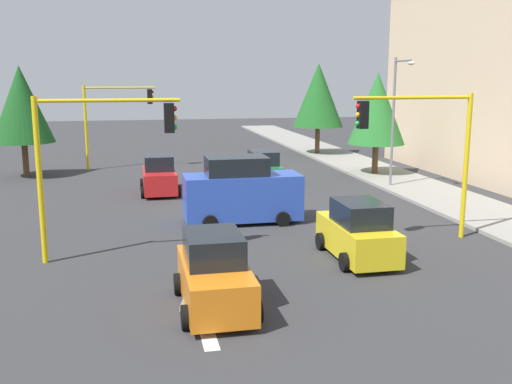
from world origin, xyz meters
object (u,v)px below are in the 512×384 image
at_px(tree_roadside_mid, 377,109).
at_px(car_green, 263,170).
at_px(delivery_van_blue, 241,192).
at_px(traffic_signal_far_right, 114,110).
at_px(tree_roadside_far, 318,95).
at_px(traffic_signal_near_right, 98,145).
at_px(car_orange, 214,275).
at_px(tree_opposite_side, 21,104).
at_px(car_red, 159,176).
at_px(car_yellow, 358,233).
at_px(traffic_signal_near_left, 422,137).
at_px(street_lamp_curbside, 397,108).

height_order(tree_roadside_mid, car_green, tree_roadside_mid).
bearing_deg(delivery_van_blue, traffic_signal_far_right, -161.25).
xyz_separation_m(tree_roadside_far, tree_roadside_mid, (10.00, 0.50, -0.52)).
relative_size(traffic_signal_near_right, tree_roadside_mid, 0.86).
bearing_deg(car_orange, tree_roadside_far, 157.27).
bearing_deg(car_green, tree_opposite_side, -113.77).
xyz_separation_m(traffic_signal_far_right, car_red, (8.87, 2.38, -2.97)).
relative_size(traffic_signal_near_right, car_red, 1.39).
height_order(tree_opposite_side, car_green, tree_opposite_side).
distance_m(traffic_signal_near_right, car_red, 11.75).
bearing_deg(car_yellow, traffic_signal_near_left, 119.38).
bearing_deg(tree_roadside_mid, delivery_van_blue, -45.65).
bearing_deg(car_red, tree_opposite_side, -131.68).
relative_size(traffic_signal_far_right, car_red, 1.41).
bearing_deg(traffic_signal_near_left, tree_roadside_mid, 162.75).
bearing_deg(delivery_van_blue, tree_roadside_far, 154.06).
bearing_deg(traffic_signal_far_right, delivery_van_blue, 18.75).
bearing_deg(tree_opposite_side, delivery_van_blue, 37.57).
xyz_separation_m(traffic_signal_far_right, car_green, (7.93, 8.13, -2.98)).
distance_m(car_orange, car_yellow, 6.13).
height_order(traffic_signal_near_right, tree_roadside_far, tree_roadside_far).
relative_size(traffic_signal_near_left, tree_roadside_far, 0.77).
bearing_deg(tree_roadside_mid, traffic_signal_near_right, -48.19).
bearing_deg(car_orange, tree_roadside_mid, 146.29).
distance_m(traffic_signal_far_right, delivery_van_blue, 17.09).
height_order(traffic_signal_far_right, tree_roadside_mid, tree_roadside_mid).
bearing_deg(car_yellow, tree_roadside_far, 165.04).
distance_m(traffic_signal_near_left, delivery_van_blue, 7.56).
bearing_deg(car_yellow, tree_roadside_mid, 154.86).
xyz_separation_m(delivery_van_blue, car_green, (-8.07, 2.70, -0.39)).
bearing_deg(tree_roadside_far, car_red, -44.80).
relative_size(traffic_signal_near_right, tree_roadside_far, 0.76).
xyz_separation_m(street_lamp_curbside, tree_roadside_mid, (-4.39, 0.80, -0.26)).
bearing_deg(tree_roadside_mid, traffic_signal_near_left, -17.25).
xyz_separation_m(traffic_signal_near_left, car_green, (-12.07, -3.18, -2.94)).
xyz_separation_m(car_green, car_yellow, (13.77, 0.16, 0.00)).
bearing_deg(delivery_van_blue, street_lamp_curbside, 120.75).
bearing_deg(traffic_signal_near_right, car_green, 146.06).
bearing_deg(tree_roadside_mid, traffic_signal_far_right, -110.96).
bearing_deg(tree_roadside_far, car_orange, -22.73).
bearing_deg(tree_roadside_far, traffic_signal_near_right, -32.26).
xyz_separation_m(tree_roadside_mid, car_green, (1.93, -7.53, -3.20)).
distance_m(traffic_signal_near_right, tree_opposite_side, 18.79).
xyz_separation_m(street_lamp_curbside, car_yellow, (11.31, -6.57, -3.45)).
height_order(street_lamp_curbside, car_orange, street_lamp_curbside).
distance_m(tree_roadside_far, car_orange, 31.54).
bearing_deg(traffic_signal_near_right, car_red, 167.98).
bearing_deg(traffic_signal_near_right, car_orange, 31.99).
bearing_deg(car_red, delivery_van_blue, 23.17).
bearing_deg(car_red, car_yellow, 24.75).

